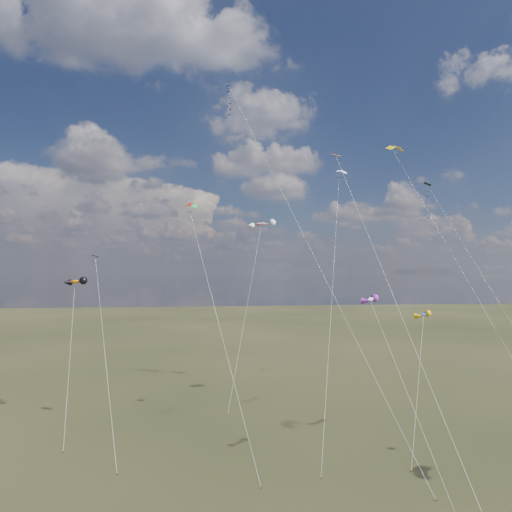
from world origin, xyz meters
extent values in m
cube|color=black|center=(28.08, 33.87, 30.54)|extent=(1.18, 1.25, 0.48)
cylinder|color=silver|center=(29.96, 22.07, 15.27)|extent=(3.79, 23.61, 30.55)
cube|color=#0E1154|center=(-2.25, 28.35, 41.74)|extent=(0.84, 0.80, 0.29)
cylinder|color=silver|center=(4.75, 15.36, 20.87)|extent=(14.03, 26.01, 41.76)
cube|color=#332316|center=(11.75, 2.36, 0.06)|extent=(0.10, 0.10, 0.12)
cube|color=black|center=(-18.37, 25.66, 19.17)|extent=(0.79, 0.83, 0.31)
cylinder|color=silver|center=(-15.66, 17.84, 9.59)|extent=(5.45, 15.68, 19.19)
cube|color=#332316|center=(-12.95, 10.01, 0.06)|extent=(0.10, 0.10, 0.12)
cube|color=orange|center=(8.76, 17.45, 30.13)|extent=(1.10, 1.07, 0.33)
cylinder|color=silver|center=(9.94, 5.32, 15.06)|extent=(2.37, 24.28, 30.14)
cylinder|color=silver|center=(21.79, 13.51, 16.47)|extent=(7.29, 19.20, 32.95)
cylinder|color=silver|center=(9.12, 20.15, 15.99)|extent=(10.07, 26.12, 32.00)
cube|color=#332316|center=(4.10, 7.10, 0.06)|extent=(0.10, 0.10, 0.12)
cylinder|color=silver|center=(-4.08, 12.14, 12.24)|extent=(6.02, 12.24, 24.50)
cube|color=#332316|center=(-1.08, 6.03, 0.06)|extent=(0.10, 0.10, 0.12)
ellipsoid|color=orange|center=(-20.80, 26.27, 16.12)|extent=(2.99, 2.33, 1.11)
cylinder|color=silver|center=(-19.86, 20.92, 8.06)|extent=(1.91, 10.73, 16.13)
cube|color=#332316|center=(-18.91, 15.56, 0.06)|extent=(0.10, 0.10, 0.12)
ellipsoid|color=white|center=(9.08, 8.44, 14.86)|extent=(2.06, 2.17, 0.79)
cylinder|color=silver|center=(10.29, 3.54, 7.43)|extent=(2.44, 9.83, 14.87)
ellipsoid|color=red|center=(3.50, 39.12, 24.69)|extent=(4.14, 3.01, 1.26)
cylinder|color=silver|center=(0.47, 32.13, 12.35)|extent=(6.08, 14.02, 24.71)
cube|color=#332316|center=(-2.55, 25.14, 0.06)|extent=(0.10, 0.10, 0.12)
ellipsoid|color=#1342B1|center=(17.20, 14.54, 12.85)|extent=(2.34, 2.13, 0.74)
cylinder|color=silver|center=(14.70, 10.96, 6.43)|extent=(5.03, 7.18, 12.87)
cube|color=#332316|center=(12.20, 7.39, 0.06)|extent=(0.10, 0.10, 0.12)
camera|label=1|loc=(-6.15, -30.60, 17.29)|focal=32.00mm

